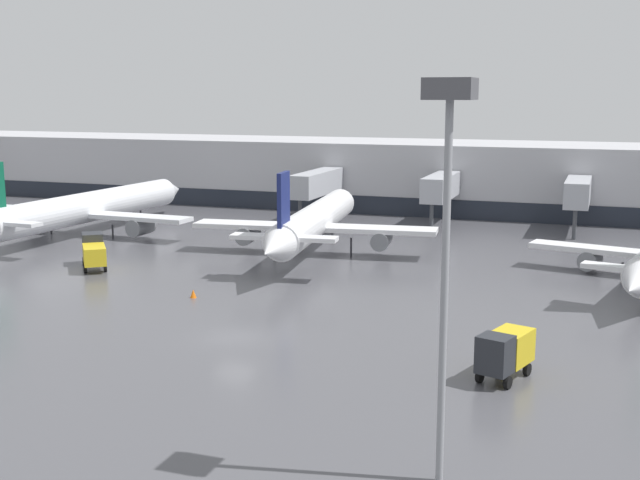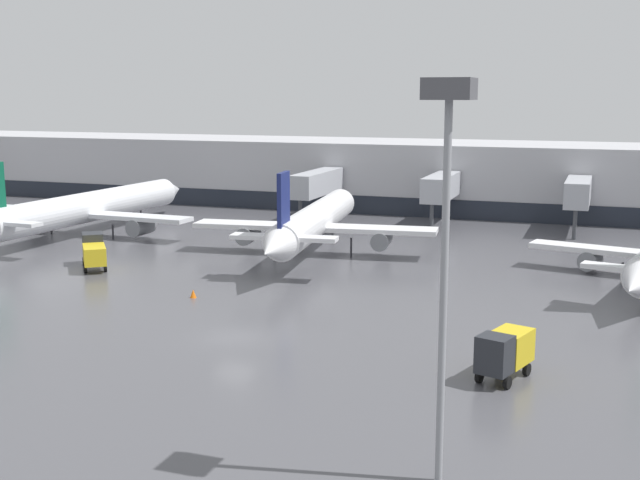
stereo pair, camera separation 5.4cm
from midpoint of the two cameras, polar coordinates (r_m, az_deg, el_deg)
ground_plane at (r=51.69m, az=-6.07°, el=-6.92°), size 320.00×320.00×0.00m
terminal_building at (r=108.93m, az=8.18°, el=4.54°), size 160.00×28.91×9.00m
parked_jet_1 at (r=91.34m, az=-16.40°, el=2.17°), size 25.87×38.44×8.99m
parked_jet_2 at (r=76.84m, az=-0.48°, el=1.29°), size 23.78×33.66×9.03m
service_truck_0 at (r=44.89m, az=12.98°, el=-7.66°), size 2.88×4.43×2.72m
service_truck_1 at (r=73.98m, az=-15.82°, el=-0.73°), size 4.92×5.60×2.91m
traffic_cone_2 at (r=61.86m, az=-9.03°, el=-3.79°), size 0.48×0.48×0.65m
apron_light_mast_1 at (r=30.31m, az=9.05°, el=5.42°), size 1.80×1.80×15.86m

